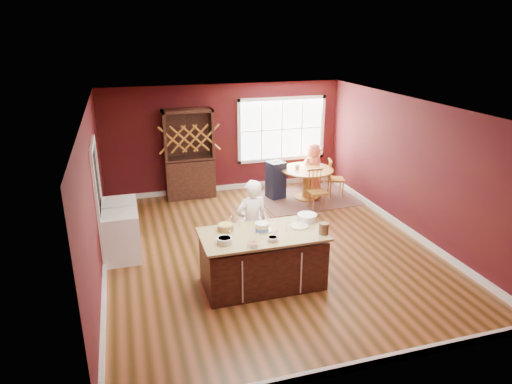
{
  "coord_description": "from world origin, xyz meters",
  "views": [
    {
      "loc": [
        -2.45,
        -7.47,
        3.97
      ],
      "look_at": [
        -0.14,
        0.28,
        1.05
      ],
      "focal_mm": 32.0,
      "sensor_mm": 36.0,
      "label": 1
    }
  ],
  "objects_px": {
    "chair_north": "(309,168)",
    "seated_woman": "(313,168)",
    "kitchen_island": "(263,260)",
    "dining_table": "(307,177)",
    "toddler": "(273,165)",
    "hutch": "(189,154)",
    "chair_south": "(317,190)",
    "washer": "(122,237)",
    "dryer": "(121,223)",
    "chair_east": "(336,177)",
    "baker": "(252,224)",
    "layer_cake": "(262,227)",
    "high_chair": "(276,179)"
  },
  "relations": [
    {
      "from": "baker",
      "to": "toddler",
      "type": "distance_m",
      "value": 3.51
    },
    {
      "from": "dining_table",
      "to": "chair_east",
      "type": "bearing_deg",
      "value": -3.07
    },
    {
      "from": "dining_table",
      "to": "washer",
      "type": "bearing_deg",
      "value": -155.34
    },
    {
      "from": "kitchen_island",
      "to": "baker",
      "type": "bearing_deg",
      "value": 88.44
    },
    {
      "from": "kitchen_island",
      "to": "dining_table",
      "type": "relative_size",
      "value": 1.56
    },
    {
      "from": "chair_south",
      "to": "toddler",
      "type": "xyz_separation_m",
      "value": [
        -0.68,
        1.14,
        0.33
      ]
    },
    {
      "from": "hutch",
      "to": "dryer",
      "type": "bearing_deg",
      "value": -126.21
    },
    {
      "from": "layer_cake",
      "to": "dryer",
      "type": "distance_m",
      "value": 3.04
    },
    {
      "from": "chair_south",
      "to": "hutch",
      "type": "relative_size",
      "value": 0.44
    },
    {
      "from": "chair_north",
      "to": "seated_woman",
      "type": "distance_m",
      "value": 0.3
    },
    {
      "from": "chair_south",
      "to": "high_chair",
      "type": "height_order",
      "value": "chair_south"
    },
    {
      "from": "dining_table",
      "to": "hutch",
      "type": "relative_size",
      "value": 0.58
    },
    {
      "from": "dryer",
      "to": "chair_east",
      "type": "bearing_deg",
      "value": 14.52
    },
    {
      "from": "chair_north",
      "to": "hutch",
      "type": "height_order",
      "value": "hutch"
    },
    {
      "from": "dining_table",
      "to": "chair_south",
      "type": "bearing_deg",
      "value": -94.97
    },
    {
      "from": "dining_table",
      "to": "dryer",
      "type": "relative_size",
      "value": 1.38
    },
    {
      "from": "washer",
      "to": "chair_north",
      "type": "bearing_deg",
      "value": 29.8
    },
    {
      "from": "kitchen_island",
      "to": "chair_east",
      "type": "height_order",
      "value": "chair_east"
    },
    {
      "from": "dining_table",
      "to": "chair_north",
      "type": "xyz_separation_m",
      "value": [
        0.37,
        0.71,
        0.0
      ]
    },
    {
      "from": "dining_table",
      "to": "hutch",
      "type": "xyz_separation_m",
      "value": [
        -2.71,
        0.92,
        0.55
      ]
    },
    {
      "from": "high_chair",
      "to": "hutch",
      "type": "xyz_separation_m",
      "value": [
        -2.0,
        0.66,
        0.61
      ]
    },
    {
      "from": "chair_east",
      "to": "toddler",
      "type": "relative_size",
      "value": 3.65
    },
    {
      "from": "baker",
      "to": "chair_north",
      "type": "xyz_separation_m",
      "value": [
        2.59,
        3.55,
        -0.26
      ]
    },
    {
      "from": "washer",
      "to": "layer_cake",
      "type": "bearing_deg",
      "value": -32.95
    },
    {
      "from": "chair_east",
      "to": "baker",
      "type": "bearing_deg",
      "value": 147.57
    },
    {
      "from": "chair_south",
      "to": "hutch",
      "type": "distance_m",
      "value": 3.21
    },
    {
      "from": "chair_north",
      "to": "dryer",
      "type": "xyz_separation_m",
      "value": [
        -4.76,
        -2.09,
        -0.08
      ]
    },
    {
      "from": "layer_cake",
      "to": "high_chair",
      "type": "height_order",
      "value": "layer_cake"
    },
    {
      "from": "dining_table",
      "to": "chair_east",
      "type": "relative_size",
      "value": 1.33
    },
    {
      "from": "hutch",
      "to": "chair_south",
      "type": "bearing_deg",
      "value": -32.96
    },
    {
      "from": "seated_woman",
      "to": "washer",
      "type": "height_order",
      "value": "seated_woman"
    },
    {
      "from": "toddler",
      "to": "chair_north",
      "type": "bearing_deg",
      "value": 17.87
    },
    {
      "from": "hutch",
      "to": "seated_woman",
      "type": "bearing_deg",
      "value": -9.28
    },
    {
      "from": "baker",
      "to": "chair_north",
      "type": "distance_m",
      "value": 4.4
    },
    {
      "from": "dining_table",
      "to": "chair_north",
      "type": "relative_size",
      "value": 1.18
    },
    {
      "from": "high_chair",
      "to": "kitchen_island",
      "type": "bearing_deg",
      "value": -125.24
    },
    {
      "from": "kitchen_island",
      "to": "dryer",
      "type": "xyz_separation_m",
      "value": [
        -2.16,
        2.16,
        0.02
      ]
    },
    {
      "from": "high_chair",
      "to": "hutch",
      "type": "relative_size",
      "value": 0.44
    },
    {
      "from": "baker",
      "to": "high_chair",
      "type": "height_order",
      "value": "baker"
    },
    {
      "from": "hutch",
      "to": "washer",
      "type": "distance_m",
      "value": 3.45
    },
    {
      "from": "chair_south",
      "to": "dryer",
      "type": "bearing_deg",
      "value": -172.6
    },
    {
      "from": "hutch",
      "to": "high_chair",
      "type": "bearing_deg",
      "value": -18.34
    },
    {
      "from": "kitchen_island",
      "to": "chair_east",
      "type": "relative_size",
      "value": 2.08
    },
    {
      "from": "chair_south",
      "to": "seated_woman",
      "type": "height_order",
      "value": "seated_woman"
    },
    {
      "from": "toddler",
      "to": "washer",
      "type": "relative_size",
      "value": 0.29
    },
    {
      "from": "kitchen_island",
      "to": "chair_east",
      "type": "bearing_deg",
      "value": 49.32
    },
    {
      "from": "kitchen_island",
      "to": "toddler",
      "type": "bearing_deg",
      "value": 69.03
    },
    {
      "from": "kitchen_island",
      "to": "washer",
      "type": "height_order",
      "value": "kitchen_island"
    },
    {
      "from": "chair_south",
      "to": "baker",
      "type": "bearing_deg",
      "value": -136.69
    },
    {
      "from": "chair_north",
      "to": "toddler",
      "type": "relative_size",
      "value": 4.12
    }
  ]
}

